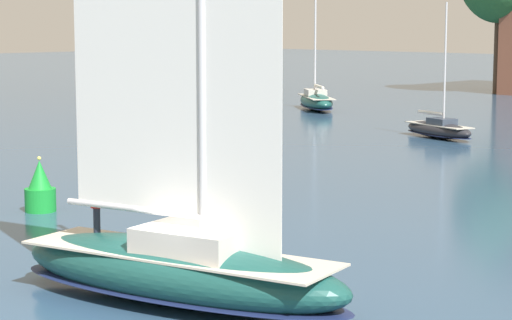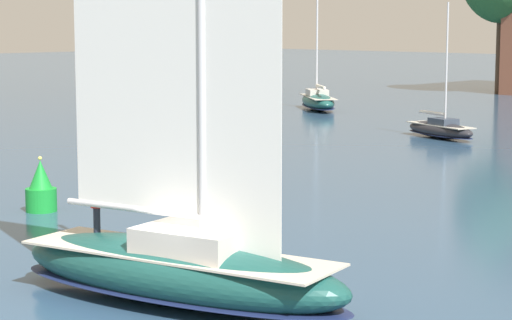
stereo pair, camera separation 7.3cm
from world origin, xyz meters
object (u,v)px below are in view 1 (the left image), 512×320
at_px(sailboat_main, 179,263).
at_px(channel_buoy, 40,189).
at_px(sailboat_moored_outer_mooring, 316,101).
at_px(sailboat_moored_mid_channel, 439,129).

bearing_deg(sailboat_main, channel_buoy, 160.36).
height_order(sailboat_main, sailboat_moored_outer_mooring, sailboat_main).
height_order(sailboat_moored_mid_channel, channel_buoy, sailboat_moored_mid_channel).
height_order(sailboat_main, sailboat_moored_mid_channel, sailboat_main).
xyz_separation_m(sailboat_main, sailboat_moored_outer_mooring, (-36.70, 48.55, -0.33)).
bearing_deg(channel_buoy, sailboat_main, -19.64).
bearing_deg(sailboat_main, sailboat_moored_outer_mooring, 127.08).
bearing_deg(sailboat_moored_outer_mooring, sailboat_main, -52.92).
distance_m(sailboat_main, channel_buoy, 14.76).
relative_size(sailboat_main, sailboat_moored_mid_channel, 1.62).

